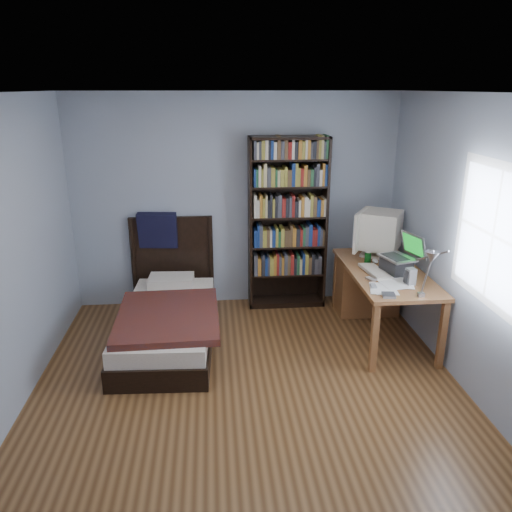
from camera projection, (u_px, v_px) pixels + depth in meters
name	position (u px, v px, depth m)	size (l,w,h in m)	color
room	(253.00, 261.00, 3.89)	(4.20, 4.24, 2.50)	#523118
desk	(371.00, 283.00, 5.69)	(0.75, 1.55, 0.73)	brown
crt_monitor	(377.00, 231.00, 5.54)	(0.64, 0.58, 0.52)	beige
laptop	(398.00, 262.00, 5.08)	(0.43, 0.41, 0.42)	#2D2D30
desk_lamp	(431.00, 261.00, 4.05)	(0.22, 0.49, 0.58)	#99999E
keyboard	(375.00, 271.00, 5.11)	(0.18, 0.45, 0.03)	beige
speaker	(411.00, 277.00, 4.78)	(0.08, 0.08, 0.16)	gray
soda_can	(368.00, 258.00, 5.37)	(0.07, 0.07, 0.13)	#073713
mouse	(375.00, 261.00, 5.41)	(0.06, 0.11, 0.04)	silver
phone_silver	(371.00, 279.00, 4.92)	(0.05, 0.11, 0.02)	silver
phone_grey	(373.00, 286.00, 4.74)	(0.05, 0.10, 0.02)	gray
external_drive	(389.00, 295.00, 4.53)	(0.11, 0.11, 0.02)	gray
bookshelf	(287.00, 224.00, 5.84)	(0.91, 0.30, 2.02)	black
bed	(168.00, 316.00, 5.22)	(1.03, 2.02, 1.16)	black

